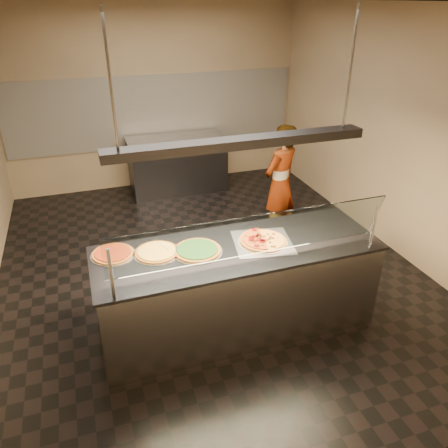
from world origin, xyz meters
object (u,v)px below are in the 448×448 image
object	(u,v)px
half_pizza_pepperoni	(252,241)
heat_lamp_housing	(239,143)
prep_table	(178,164)
perforated_tray	(263,242)
half_pizza_sausage	(273,238)
pizza_cheese	(157,252)
pizza_tomato	(113,253)
serving_counter	(237,287)
sneeze_guard	(252,237)
worker	(280,184)
pizza_spatula	(171,247)
pizza_spinach	(197,250)

from	to	relation	value
half_pizza_pepperoni	heat_lamp_housing	world-z (taller)	heat_lamp_housing
half_pizza_pepperoni	prep_table	size ratio (longest dim) A/B	0.30
perforated_tray	half_pizza_pepperoni	world-z (taller)	half_pizza_pepperoni
prep_table	half_pizza_sausage	bearing A→B (deg)	-88.60
pizza_cheese	pizza_tomato	xyz separation A→B (m)	(-0.39, 0.10, -0.00)
half_pizza_sausage	perforated_tray	bearing A→B (deg)	178.65
serving_counter	pizza_cheese	bearing A→B (deg)	169.26
serving_counter	prep_table	distance (m)	3.71
prep_table	heat_lamp_housing	world-z (taller)	heat_lamp_housing
sneeze_guard	worker	distance (m)	2.29
sneeze_guard	half_pizza_sausage	distance (m)	0.57
sneeze_guard	half_pizza_pepperoni	bearing A→B (deg)	66.40
pizza_cheese	pizza_tomato	distance (m)	0.40
pizza_spatula	heat_lamp_housing	xyz separation A→B (m)	(0.61, -0.15, 0.99)
sneeze_guard	perforated_tray	size ratio (longest dim) A/B	3.90
half_pizza_pepperoni	prep_table	xyz separation A→B (m)	(0.13, 3.70, -0.50)
perforated_tray	prep_table	size ratio (longest dim) A/B	0.39
pizza_cheese	pizza_spatula	bearing A→B (deg)	4.66
heat_lamp_housing	perforated_tray	bearing A→B (deg)	0.44
sneeze_guard	pizza_spinach	xyz separation A→B (m)	(-0.38, 0.39, -0.28)
pizza_cheese	pizza_tomato	size ratio (longest dim) A/B	1.07
perforated_tray	pizza_cheese	xyz separation A→B (m)	(-1.01, 0.14, 0.01)
serving_counter	half_pizza_pepperoni	bearing A→B (deg)	0.93
prep_table	heat_lamp_housing	distance (m)	4.00
pizza_tomato	worker	size ratio (longest dim) A/B	0.25
pizza_cheese	pizza_spatula	size ratio (longest dim) A/B	1.80
pizza_spinach	pizza_cheese	xyz separation A→B (m)	(-0.36, 0.09, -0.00)
sneeze_guard	heat_lamp_housing	size ratio (longest dim) A/B	1.08
half_pizza_pepperoni	pizza_cheese	distance (m)	0.91
perforated_tray	heat_lamp_housing	distance (m)	1.05
half_pizza_sausage	pizza_spatula	distance (m)	0.99
half_pizza_sausage	pizza_cheese	xyz separation A→B (m)	(-1.12, 0.14, -0.01)
serving_counter	pizza_spatula	bearing A→B (deg)	165.89
sneeze_guard	prep_table	world-z (taller)	sneeze_guard
prep_table	heat_lamp_housing	xyz separation A→B (m)	(-0.28, -3.70, 1.48)
serving_counter	pizza_spinach	xyz separation A→B (m)	(-0.38, 0.05, 0.48)
pizza_spinach	pizza_cheese	size ratio (longest dim) A/B	1.08
half_pizza_pepperoni	heat_lamp_housing	size ratio (longest dim) A/B	0.21
pizza_cheese	serving_counter	bearing A→B (deg)	-10.74
worker	heat_lamp_housing	xyz separation A→B (m)	(-1.19, -1.57, 1.14)
half_pizza_sausage	worker	xyz separation A→B (m)	(0.83, 1.57, -0.15)
perforated_tray	pizza_spinach	world-z (taller)	pizza_spinach
worker	pizza_spatula	bearing A→B (deg)	9.39
pizza_spatula	pizza_tomato	bearing A→B (deg)	170.46
pizza_spatula	worker	xyz separation A→B (m)	(1.80, 1.41, -0.15)
half_pizza_pepperoni	pizza_tomato	distance (m)	1.31
perforated_tray	prep_table	xyz separation A→B (m)	(0.02, 3.70, -0.47)
half_pizza_sausage	half_pizza_pepperoni	bearing A→B (deg)	179.20
pizza_spinach	sneeze_guard	bearing A→B (deg)	-45.49
worker	serving_counter	bearing A→B (deg)	24.00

